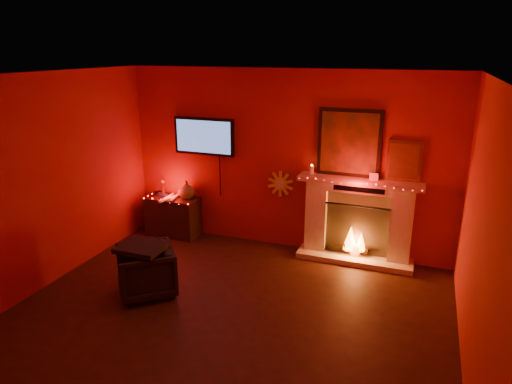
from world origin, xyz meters
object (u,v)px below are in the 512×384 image
at_px(fireplace, 358,212).
at_px(armchair, 146,271).
at_px(tv, 204,137).
at_px(console_table, 174,213).
at_px(sunburst_clock, 280,184).

bearing_deg(fireplace, armchair, -139.93).
bearing_deg(tv, console_table, -159.43).
relative_size(fireplace, sunburst_clock, 5.45).
bearing_deg(sunburst_clock, armchair, -118.61).
height_order(sunburst_clock, console_table, sunburst_clock).
bearing_deg(console_table, armchair, -70.08).
relative_size(tv, console_table, 1.33).
xyz_separation_m(sunburst_clock, armchair, (-1.10, -2.02, -0.69)).
relative_size(fireplace, tv, 1.76).
xyz_separation_m(tv, console_table, (-0.51, -0.19, -1.28)).
bearing_deg(sunburst_clock, fireplace, -4.37).
xyz_separation_m(fireplace, armchair, (-2.29, -1.93, -0.41)).
relative_size(fireplace, armchair, 3.18).
bearing_deg(console_table, tv, 20.57).
distance_m(sunburst_clock, console_table, 1.88).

